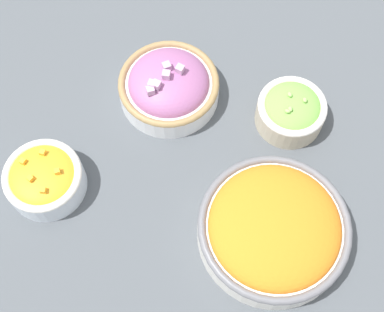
{
  "coord_description": "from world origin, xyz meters",
  "views": [
    {
      "loc": [
        -0.03,
        0.34,
        0.78
      ],
      "look_at": [
        0.0,
        0.0,
        0.03
      ],
      "focal_mm": 50.0,
      "sensor_mm": 36.0,
      "label": 1
    }
  ],
  "objects_px": {
    "bowl_lettuce": "(291,110)",
    "bowl_carrots": "(274,228)",
    "bowl_red_onion": "(169,86)",
    "bowl_squash": "(44,178)"
  },
  "relations": [
    {
      "from": "bowl_lettuce",
      "to": "bowl_squash",
      "type": "height_order",
      "value": "bowl_lettuce"
    },
    {
      "from": "bowl_squash",
      "to": "bowl_lettuce",
      "type": "bearing_deg",
      "value": -158.72
    },
    {
      "from": "bowl_lettuce",
      "to": "bowl_red_onion",
      "type": "height_order",
      "value": "bowl_red_onion"
    },
    {
      "from": "bowl_red_onion",
      "to": "bowl_carrots",
      "type": "distance_m",
      "value": 0.29
    },
    {
      "from": "bowl_lettuce",
      "to": "bowl_carrots",
      "type": "bearing_deg",
      "value": 82.52
    },
    {
      "from": "bowl_squash",
      "to": "bowl_red_onion",
      "type": "distance_m",
      "value": 0.25
    },
    {
      "from": "bowl_red_onion",
      "to": "bowl_squash",
      "type": "bearing_deg",
      "value": 45.79
    },
    {
      "from": "bowl_red_onion",
      "to": "bowl_lettuce",
      "type": "bearing_deg",
      "value": 170.75
    },
    {
      "from": "bowl_carrots",
      "to": "bowl_red_onion",
      "type": "bearing_deg",
      "value": -53.05
    },
    {
      "from": "bowl_carrots",
      "to": "bowl_lettuce",
      "type": "bearing_deg",
      "value": -97.48
    }
  ]
}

